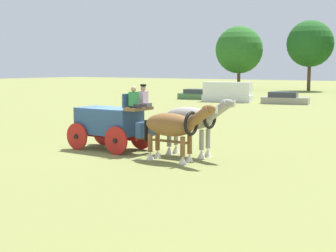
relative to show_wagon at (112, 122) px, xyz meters
name	(u,v)px	position (x,y,z in m)	size (l,w,h in m)	color
ground_plane	(109,149)	(-0.16, 0.00, -1.19)	(220.00, 220.00, 0.00)	olive
show_wagon	(112,122)	(0.00, 0.00, 0.00)	(5.58, 1.82, 2.77)	#2D4C7A
draft_horse_near	(192,120)	(3.53, 0.62, 0.22)	(3.19, 0.91, 2.28)	#9E998E
draft_horse_off	(173,126)	(3.53, -0.68, 0.11)	(3.13, 0.90, 2.16)	brown
parked_vehicle_a	(198,95)	(-13.74, 30.34, -0.71)	(4.49, 2.79, 1.09)	#477047
parked_vehicle_b	(228,92)	(-9.30, 28.61, -0.23)	(5.16, 2.92, 1.97)	white
parked_vehicle_c	(285,99)	(-3.56, 29.17, -0.70)	(4.63, 2.69, 1.12)	gray
tree_a	(239,50)	(-20.26, 53.57, 4.86)	(7.20, 7.20, 9.66)	brown
tree_b	(310,44)	(-9.95, 55.44, 5.58)	(6.68, 6.68, 10.13)	brown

